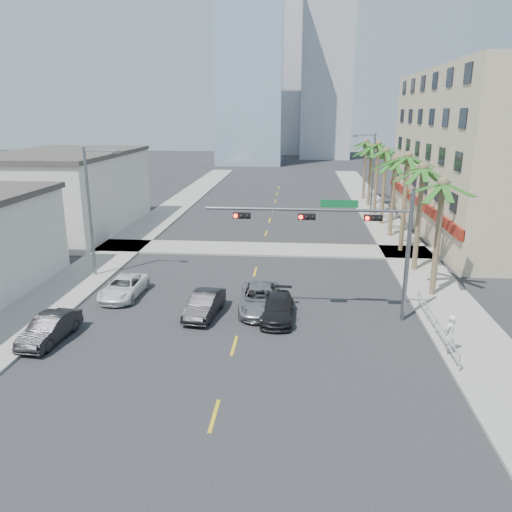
{
  "coord_description": "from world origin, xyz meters",
  "views": [
    {
      "loc": [
        3.03,
        -18.51,
        11.27
      ],
      "look_at": [
        0.74,
        8.13,
        3.5
      ],
      "focal_mm": 35.0,
      "sensor_mm": 36.0,
      "label": 1
    }
  ],
  "objects_px": {
    "car_parked_mid": "(50,328)",
    "car_lane_left": "(204,304)",
    "car_parked_far": "(124,287)",
    "car_lane_center": "(260,299)",
    "traffic_signal_mast": "(349,231)",
    "pedestrian": "(450,335)",
    "car_lane_right": "(277,308)"
  },
  "relations": [
    {
      "from": "car_parked_far",
      "to": "car_lane_right",
      "type": "xyz_separation_m",
      "value": [
        9.8,
        -2.63,
        0.01
      ]
    },
    {
      "from": "car_parked_far",
      "to": "car_lane_center",
      "type": "distance_m",
      "value": 8.85
    },
    {
      "from": "car_lane_right",
      "to": "car_lane_left",
      "type": "bearing_deg",
      "value": 178.9
    },
    {
      "from": "car_lane_center",
      "to": "pedestrian",
      "type": "distance_m",
      "value": 10.63
    },
    {
      "from": "car_parked_far",
      "to": "car_lane_center",
      "type": "bearing_deg",
      "value": -7.57
    },
    {
      "from": "car_lane_center",
      "to": "pedestrian",
      "type": "relative_size",
      "value": 2.56
    },
    {
      "from": "car_lane_left",
      "to": "traffic_signal_mast",
      "type": "bearing_deg",
      "value": 8.98
    },
    {
      "from": "car_parked_mid",
      "to": "car_parked_far",
      "type": "relative_size",
      "value": 0.91
    },
    {
      "from": "car_lane_right",
      "to": "pedestrian",
      "type": "xyz_separation_m",
      "value": [
        8.3,
        -3.85,
        0.51
      ]
    },
    {
      "from": "car_lane_left",
      "to": "car_lane_right",
      "type": "relative_size",
      "value": 0.94
    },
    {
      "from": "car_parked_far",
      "to": "car_lane_left",
      "type": "bearing_deg",
      "value": -22.21
    },
    {
      "from": "car_lane_center",
      "to": "pedestrian",
      "type": "bearing_deg",
      "value": -30.98
    },
    {
      "from": "traffic_signal_mast",
      "to": "pedestrian",
      "type": "relative_size",
      "value": 5.6
    },
    {
      "from": "car_parked_far",
      "to": "car_lane_left",
      "type": "height_order",
      "value": "car_lane_left"
    },
    {
      "from": "pedestrian",
      "to": "car_parked_far",
      "type": "bearing_deg",
      "value": -62.19
    },
    {
      "from": "car_parked_mid",
      "to": "car_lane_left",
      "type": "relative_size",
      "value": 0.99
    },
    {
      "from": "traffic_signal_mast",
      "to": "car_lane_right",
      "type": "height_order",
      "value": "traffic_signal_mast"
    },
    {
      "from": "traffic_signal_mast",
      "to": "car_lane_left",
      "type": "distance_m",
      "value": 9.09
    },
    {
      "from": "car_parked_far",
      "to": "car_lane_right",
      "type": "distance_m",
      "value": 10.15
    },
    {
      "from": "traffic_signal_mast",
      "to": "pedestrian",
      "type": "height_order",
      "value": "traffic_signal_mast"
    },
    {
      "from": "pedestrian",
      "to": "car_parked_mid",
      "type": "bearing_deg",
      "value": -42.54
    },
    {
      "from": "car_parked_far",
      "to": "car_parked_mid",
      "type": "bearing_deg",
      "value": -101.88
    },
    {
      "from": "car_parked_mid",
      "to": "pedestrian",
      "type": "bearing_deg",
      "value": 5.19
    },
    {
      "from": "car_lane_center",
      "to": "car_lane_right",
      "type": "distance_m",
      "value": 1.58
    },
    {
      "from": "car_parked_mid",
      "to": "car_lane_center",
      "type": "xyz_separation_m",
      "value": [
        10.33,
        4.98,
        0.03
      ]
    },
    {
      "from": "car_parked_mid",
      "to": "traffic_signal_mast",
      "type": "bearing_deg",
      "value": 20.67
    },
    {
      "from": "traffic_signal_mast",
      "to": "car_lane_left",
      "type": "height_order",
      "value": "traffic_signal_mast"
    },
    {
      "from": "traffic_signal_mast",
      "to": "car_lane_right",
      "type": "relative_size",
      "value": 2.53
    },
    {
      "from": "traffic_signal_mast",
      "to": "car_parked_far",
      "type": "height_order",
      "value": "traffic_signal_mast"
    },
    {
      "from": "car_parked_mid",
      "to": "car_lane_left",
      "type": "xyz_separation_m",
      "value": [
        7.22,
        3.93,
        0.0
      ]
    },
    {
      "from": "traffic_signal_mast",
      "to": "car_lane_right",
      "type": "bearing_deg",
      "value": -174.52
    },
    {
      "from": "car_lane_right",
      "to": "traffic_signal_mast",
      "type": "bearing_deg",
      "value": 5.82
    }
  ]
}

